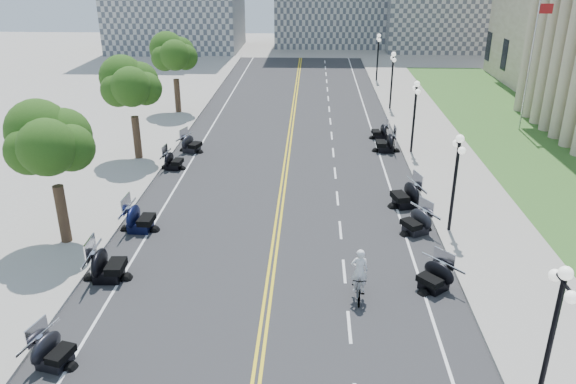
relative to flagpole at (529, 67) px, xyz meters
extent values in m
plane|color=gray|center=(-18.00, -22.00, -5.00)|extent=(160.00, 160.00, 0.00)
cube|color=#333335|center=(-18.00, -12.00, -5.00)|extent=(16.00, 90.00, 0.01)
cube|color=yellow|center=(-18.12, -12.00, -4.99)|extent=(0.12, 90.00, 0.00)
cube|color=yellow|center=(-17.88, -12.00, -4.99)|extent=(0.12, 90.00, 0.00)
cube|color=white|center=(-11.60, -12.00, -4.99)|extent=(0.12, 90.00, 0.00)
cube|color=white|center=(-24.40, -12.00, -4.99)|extent=(0.12, 90.00, 0.00)
cube|color=white|center=(-14.80, -26.00, -4.99)|extent=(0.12, 2.00, 0.00)
cube|color=white|center=(-14.80, -22.00, -4.99)|extent=(0.12, 2.00, 0.00)
cube|color=white|center=(-14.80, -18.00, -4.99)|extent=(0.12, 2.00, 0.00)
cube|color=white|center=(-14.80, -14.00, -4.99)|extent=(0.12, 2.00, 0.00)
cube|color=white|center=(-14.80, -10.00, -4.99)|extent=(0.12, 2.00, 0.00)
cube|color=white|center=(-14.80, -6.00, -4.99)|extent=(0.12, 2.00, 0.00)
cube|color=white|center=(-14.80, -2.00, -4.99)|extent=(0.12, 2.00, 0.00)
cube|color=white|center=(-14.80, 2.00, -4.99)|extent=(0.12, 2.00, 0.00)
cube|color=white|center=(-14.80, 6.00, -4.99)|extent=(0.12, 2.00, 0.00)
cube|color=white|center=(-14.80, 10.00, -4.99)|extent=(0.12, 2.00, 0.00)
cube|color=white|center=(-14.80, 14.00, -4.99)|extent=(0.12, 2.00, 0.00)
cube|color=white|center=(-14.80, 18.00, -4.99)|extent=(0.12, 2.00, 0.00)
cube|color=white|center=(-14.80, 22.00, -4.99)|extent=(0.12, 2.00, 0.00)
cube|color=white|center=(-14.80, 26.00, -4.99)|extent=(0.12, 2.00, 0.00)
cube|color=white|center=(-14.80, 30.00, -4.99)|extent=(0.12, 2.00, 0.00)
cube|color=#9E9991|center=(-7.50, -12.00, -4.92)|extent=(5.00, 90.00, 0.15)
cube|color=#9E9991|center=(-28.50, -12.00, -4.92)|extent=(5.00, 90.00, 0.15)
cube|color=#356023|center=(-0.50, -4.00, -4.95)|extent=(9.00, 60.00, 0.10)
imported|color=#A51414|center=(-14.35, -24.09, -4.42)|extent=(0.58, 1.93, 1.15)
imported|color=silver|center=(-14.35, -24.09, -2.90)|extent=(0.69, 0.45, 1.90)
camera|label=1|loc=(-16.32, -43.39, 7.84)|focal=35.00mm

